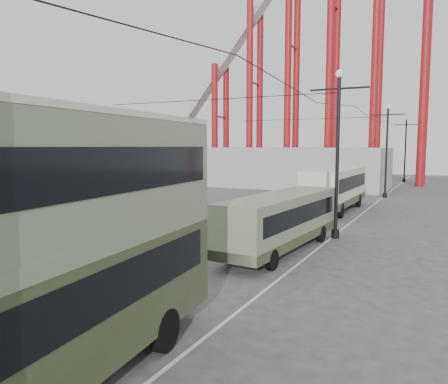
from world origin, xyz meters
The scene contains 10 objects.
road_markings centered at (-0.86, 19.70, 0.01)m, with size 12.52×120.00×0.01m.
lamp_post_mid centered at (5.60, 18.00, 4.68)m, with size 3.20×0.44×9.32m.
lamp_post_far centered at (5.60, 40.00, 4.68)m, with size 3.20×0.44×9.32m.
lamp_post_distant centered at (5.60, 62.00, 4.68)m, with size 3.20×0.44×9.32m.
roller_coaster centered at (-2.49, 56.89, 22.92)m, with size 52.95×5.00×55.48m.
fairground_shed centered at (-6.00, 47.00, 2.50)m, with size 22.00×10.00×5.00m, color #A4A49F.
double_decker_bus centered at (3.93, -0.93, 3.32)m, with size 3.84×11.25×5.93m.
single_decker_green centered at (3.91, 13.70, 1.59)m, with size 2.98×10.12×2.82m.
single_decker_cream centered at (3.16, 28.69, 1.92)m, with size 2.93×11.00×3.41m.
pedestrian centered at (2.84, 5.43, 0.86)m, with size 0.63×0.41×1.72m, color black.
Camera 1 is at (11.02, -6.47, 5.17)m, focal length 35.00 mm.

